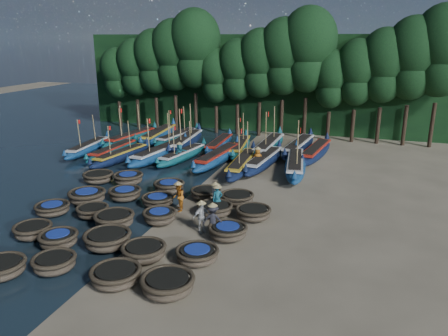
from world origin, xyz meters
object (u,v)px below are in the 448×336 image
(coracle_6, at_px, (58,239))
(fisherman_2, at_px, (178,196))
(coracle_5, at_px, (33,230))
(fisherman_5, at_px, (180,153))
(coracle_15, at_px, (87,196))
(coracle_21, at_px, (128,178))
(long_boat_4, at_px, (183,155))
(fisherman_0, at_px, (215,195))
(coracle_8, at_px, (144,251))
(long_boat_10, at_px, (159,135))
(long_boat_14, at_px, (240,147))
(coracle_7, at_px, (108,239))
(coracle_20, at_px, (98,177))
(long_boat_8, at_px, (295,165))
(coracle_16, at_px, (125,193))
(long_boat_15, at_px, (269,146))
(long_boat_1, at_px, (113,151))
(long_boat_12, at_px, (186,142))
(coracle_2, at_px, (54,263))
(coracle_11, at_px, (93,211))
(fisherman_6, at_px, (258,158))
(long_boat_9, at_px, (131,138))
(long_boat_13, at_px, (219,144))
(long_boat_0, at_px, (88,148))
(coracle_4, at_px, (168,284))
(coracle_9, at_px, (197,254))
(coracle_24, at_px, (237,198))
(coracle_13, at_px, (160,216))
(coracle_23, at_px, (206,193))
(long_boat_2, at_px, (121,156))
(coracle_17, at_px, (158,200))
(fisherman_3, at_px, (213,219))
(long_boat_16, at_px, (299,147))
(coracle_14, at_px, (228,231))
(coracle_10, at_px, (52,208))
(coracle_3, at_px, (116,275))
(long_boat_11, at_px, (178,137))
(long_boat_7, at_px, (264,161))
(coracle_22, at_px, (169,186))
(coracle_1, at_px, (2,268))
(coracle_19, at_px, (253,213))
(long_boat_17, at_px, (316,152))
(long_boat_5, at_px, (218,157))
(long_boat_3, at_px, (160,153))

(coracle_6, bearing_deg, fisherman_2, 59.24)
(coracle_5, distance_m, fisherman_5, 14.86)
(coracle_15, height_order, coracle_21, coracle_15)
(long_boat_4, relative_size, fisherman_0, 4.18)
(coracle_8, xyz_separation_m, long_boat_10, (-9.84, 21.67, 0.18))
(coracle_5, height_order, long_boat_14, long_boat_14)
(coracle_7, distance_m, coracle_15, 6.37)
(coracle_20, relative_size, coracle_21, 0.96)
(coracle_21, distance_m, long_boat_8, 12.17)
(coracle_16, relative_size, long_boat_15, 0.22)
(long_boat_1, distance_m, fisherman_2, 13.72)
(coracle_20, relative_size, long_boat_12, 0.24)
(coracle_2, height_order, coracle_11, coracle_2)
(long_boat_1, height_order, fisherman_6, fisherman_6)
(coracle_5, distance_m, long_boat_9, 20.33)
(long_boat_13, bearing_deg, long_boat_0, -157.29)
(coracle_4, distance_m, coracle_9, 2.75)
(coracle_24, bearing_deg, long_boat_4, 131.41)
(coracle_13, relative_size, coracle_20, 0.97)
(coracle_23, height_order, long_boat_2, long_boat_2)
(coracle_17, distance_m, long_boat_4, 9.94)
(fisherman_3, bearing_deg, coracle_11, -14.62)
(long_boat_16, xyz_separation_m, fisherman_2, (-4.64, -15.32, 0.31))
(coracle_14, bearing_deg, coracle_7, -152.13)
(coracle_10, distance_m, long_boat_14, 17.76)
(coracle_3, xyz_separation_m, long_boat_1, (-10.78, 17.40, 0.10))
(coracle_14, bearing_deg, long_boat_9, 131.62)
(coracle_11, height_order, long_boat_10, long_boat_10)
(coracle_10, relative_size, long_boat_11, 0.31)
(coracle_21, distance_m, coracle_24, 8.19)
(coracle_20, bearing_deg, long_boat_1, 113.02)
(long_boat_7, bearing_deg, long_boat_4, -172.06)
(coracle_22, bearing_deg, coracle_1, -101.14)
(coracle_6, distance_m, coracle_19, 10.11)
(long_boat_16, bearing_deg, coracle_7, -99.38)
(long_boat_8, xyz_separation_m, fisherman_2, (-5.25, -9.57, 0.31))
(coracle_13, relative_size, long_boat_10, 0.23)
(long_boat_7, relative_size, long_boat_17, 0.97)
(coracle_7, bearing_deg, coracle_22, 93.54)
(long_boat_7, xyz_separation_m, long_boat_10, (-11.73, 5.66, 0.05))
(long_boat_0, height_order, long_boat_7, long_boat_0)
(coracle_8, height_order, long_boat_10, long_boat_10)
(coracle_6, distance_m, coracle_17, 6.70)
(coracle_11, height_order, fisherman_2, fisherman_2)
(coracle_23, height_order, long_boat_14, long_boat_14)
(coracle_19, bearing_deg, long_boat_15, 98.85)
(long_boat_5, distance_m, fisherman_5, 3.05)
(coracle_1, height_order, coracle_16, coracle_16)
(long_boat_3, bearing_deg, long_boat_5, 11.34)
(coracle_9, height_order, long_boat_14, long_boat_14)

